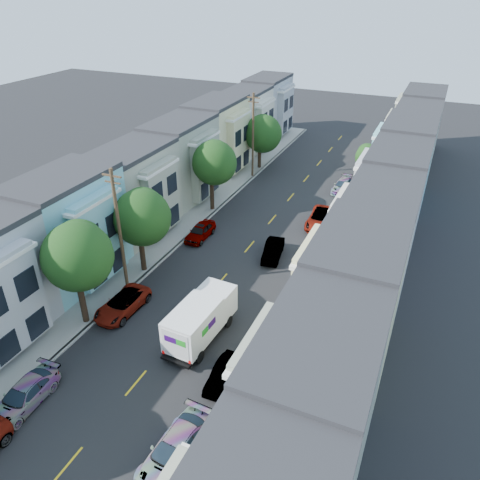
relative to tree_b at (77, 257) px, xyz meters
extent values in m
plane|color=black|center=(6.30, 2.58, -5.60)|extent=(160.00, 160.00, 0.00)
cube|color=black|center=(6.30, 17.58, -5.59)|extent=(12.00, 70.00, 0.02)
cube|color=gray|center=(0.25, 17.58, -5.53)|extent=(0.30, 70.00, 0.15)
cube|color=gray|center=(12.35, 17.58, -5.53)|extent=(0.30, 70.00, 0.15)
cube|color=gray|center=(-1.05, 17.58, -5.53)|extent=(2.60, 70.00, 0.15)
cube|color=gray|center=(13.65, 17.58, -5.53)|extent=(2.60, 70.00, 0.15)
cube|color=gold|center=(6.30, 17.58, -5.60)|extent=(0.12, 70.00, 0.01)
cube|color=silver|center=(-4.85, 17.58, -5.60)|extent=(5.00, 70.00, 8.50)
cube|color=silver|center=(17.45, 17.58, -5.60)|extent=(5.00, 70.00, 8.50)
cylinder|color=black|center=(-0.30, 0.00, -3.61)|extent=(0.44, 0.44, 3.98)
sphere|color=#153C11|center=(0.00, 0.00, 0.03)|extent=(4.70, 4.70, 4.70)
cylinder|color=black|center=(-0.30, 7.35, -3.85)|extent=(0.44, 0.44, 3.49)
sphere|color=#153C11|center=(0.00, 7.35, -0.50)|extent=(4.59, 4.59, 4.59)
cylinder|color=black|center=(-0.30, 20.16, -3.73)|extent=(0.44, 0.44, 3.73)
sphere|color=#153C11|center=(0.00, 20.16, -0.28)|extent=(4.53, 4.53, 4.53)
cylinder|color=black|center=(-0.30, 33.62, -4.13)|extent=(0.44, 0.44, 2.94)
sphere|color=#153C11|center=(0.00, 33.62, -1.02)|extent=(4.70, 4.70, 4.70)
cylinder|color=black|center=(12.90, 32.60, -4.23)|extent=(0.44, 0.44, 2.74)
sphere|color=#153C11|center=(13.20, 32.60, -1.85)|extent=(2.89, 2.89, 2.89)
cylinder|color=#42301E|center=(0.00, 4.58, -0.60)|extent=(0.26, 0.26, 10.00)
cube|color=#42301E|center=(0.00, 4.58, 4.00)|extent=(1.60, 0.12, 0.12)
cylinder|color=#42301E|center=(0.00, 30.58, -0.60)|extent=(0.26, 0.26, 10.00)
cube|color=#42301E|center=(0.00, 30.58, 4.00)|extent=(1.60, 0.12, 0.12)
cube|color=silver|center=(8.05, 0.94, -3.78)|extent=(2.35, 4.20, 2.30)
cube|color=silver|center=(8.05, 4.02, -3.87)|extent=(2.35, 1.96, 2.11)
cube|color=black|center=(8.05, 1.82, -5.04)|extent=(2.16, 6.04, 0.23)
cube|color=#2D0A51|center=(7.71, -1.17, -3.50)|extent=(0.88, 0.04, 0.43)
cube|color=#198C1E|center=(8.49, -1.17, -3.50)|extent=(0.68, 0.04, 0.43)
cylinder|color=black|center=(6.99, -0.22, -5.16)|extent=(0.27, 0.88, 0.88)
cylinder|color=black|center=(9.10, -0.22, -5.16)|extent=(0.27, 0.88, 0.88)
cylinder|color=black|center=(6.99, 3.72, -5.16)|extent=(0.27, 0.88, 0.88)
cylinder|color=black|center=(9.10, 3.72, -5.16)|extent=(0.27, 0.88, 0.88)
imported|color=black|center=(8.88, 13.76, -4.92)|extent=(2.09, 4.24, 1.35)
imported|color=#0B1339|center=(1.40, -7.32, -4.92)|extent=(2.06, 4.59, 1.36)
imported|color=#8F959F|center=(1.40, 2.07, -4.93)|extent=(2.37, 4.87, 1.33)
imported|color=#3A0917|center=(1.40, 14.24, -4.90)|extent=(1.67, 4.32, 1.40)
imported|color=#363A3B|center=(11.20, -6.95, -4.84)|extent=(2.42, 5.17, 1.52)
imported|color=white|center=(11.20, -1.13, -4.99)|extent=(1.36, 3.68, 1.22)
imported|color=black|center=(11.20, 21.29, -4.85)|extent=(2.77, 5.54, 1.51)
imported|color=black|center=(11.20, 30.71, -4.94)|extent=(2.03, 4.46, 1.32)
camera|label=1|loc=(20.37, -19.65, 16.10)|focal=35.00mm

